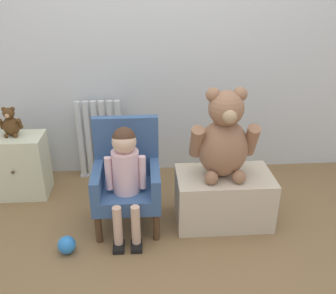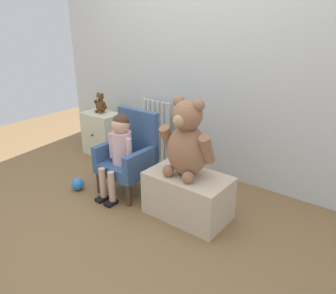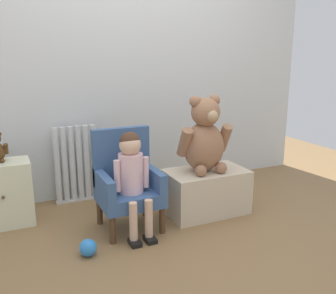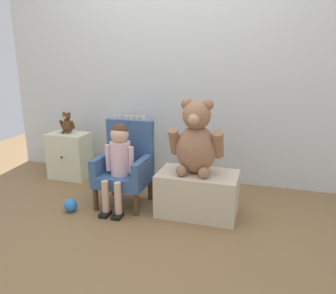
{
  "view_description": "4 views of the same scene",
  "coord_description": "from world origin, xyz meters",
  "px_view_note": "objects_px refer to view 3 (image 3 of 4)",
  "views": [
    {
      "loc": [
        -0.11,
        -1.62,
        1.56
      ],
      "look_at": [
        0.04,
        0.54,
        0.55
      ],
      "focal_mm": 40.0,
      "sensor_mm": 36.0,
      "label": 1
    },
    {
      "loc": [
        1.65,
        -1.33,
        1.46
      ],
      "look_at": [
        0.16,
        0.57,
        0.5
      ],
      "focal_mm": 35.0,
      "sensor_mm": 36.0,
      "label": 2
    },
    {
      "loc": [
        -1.04,
        -1.91,
        1.24
      ],
      "look_at": [
        0.09,
        0.54,
        0.57
      ],
      "focal_mm": 40.0,
      "sensor_mm": 36.0,
      "label": 3
    },
    {
      "loc": [
        0.9,
        -1.92,
        1.24
      ],
      "look_at": [
        0.16,
        0.52,
        0.54
      ],
      "focal_mm": 35.0,
      "sensor_mm": 36.0,
      "label": 4
    }
  ],
  "objects_px": {
    "small_dresser": "(3,194)",
    "child_figure": "(132,169)",
    "radiator": "(76,164)",
    "toy_ball": "(88,248)",
    "child_armchair": "(127,182)",
    "low_bench": "(206,192)",
    "large_teddy_bear": "(204,138)"
  },
  "relations": [
    {
      "from": "child_figure",
      "to": "low_bench",
      "type": "distance_m",
      "value": 0.72
    },
    {
      "from": "radiator",
      "to": "child_figure",
      "type": "xyz_separation_m",
      "value": [
        0.24,
        -0.76,
        0.15
      ]
    },
    {
      "from": "small_dresser",
      "to": "child_armchair",
      "type": "height_order",
      "value": "child_armchair"
    },
    {
      "from": "small_dresser",
      "to": "radiator",
      "type": "bearing_deg",
      "value": 22.47
    },
    {
      "from": "low_bench",
      "to": "child_armchair",
      "type": "bearing_deg",
      "value": 176.95
    },
    {
      "from": "low_bench",
      "to": "toy_ball",
      "type": "height_order",
      "value": "low_bench"
    },
    {
      "from": "small_dresser",
      "to": "large_teddy_bear",
      "type": "relative_size",
      "value": 0.81
    },
    {
      "from": "low_bench",
      "to": "large_teddy_bear",
      "type": "xyz_separation_m",
      "value": [
        -0.02,
        0.01,
        0.44
      ]
    },
    {
      "from": "child_armchair",
      "to": "child_figure",
      "type": "relative_size",
      "value": 0.99
    },
    {
      "from": "toy_ball",
      "to": "child_figure",
      "type": "bearing_deg",
      "value": 27.69
    },
    {
      "from": "radiator",
      "to": "child_figure",
      "type": "distance_m",
      "value": 0.81
    },
    {
      "from": "child_figure",
      "to": "large_teddy_bear",
      "type": "bearing_deg",
      "value": 7.89
    },
    {
      "from": "low_bench",
      "to": "child_figure",
      "type": "bearing_deg",
      "value": -172.89
    },
    {
      "from": "large_teddy_bear",
      "to": "toy_ball",
      "type": "relative_size",
      "value": 5.35
    },
    {
      "from": "child_armchair",
      "to": "large_teddy_bear",
      "type": "bearing_deg",
      "value": -2.62
    },
    {
      "from": "small_dresser",
      "to": "toy_ball",
      "type": "bearing_deg",
      "value": -57.27
    },
    {
      "from": "small_dresser",
      "to": "low_bench",
      "type": "bearing_deg",
      "value": -16.48
    },
    {
      "from": "radiator",
      "to": "large_teddy_bear",
      "type": "distance_m",
      "value": 1.13
    },
    {
      "from": "child_armchair",
      "to": "low_bench",
      "type": "bearing_deg",
      "value": -3.05
    },
    {
      "from": "low_bench",
      "to": "toy_ball",
      "type": "distance_m",
      "value": 1.06
    },
    {
      "from": "small_dresser",
      "to": "child_figure",
      "type": "xyz_separation_m",
      "value": [
        0.83,
        -0.52,
        0.23
      ]
    },
    {
      "from": "small_dresser",
      "to": "child_armchair",
      "type": "relative_size",
      "value": 0.67
    },
    {
      "from": "large_teddy_bear",
      "to": "toy_ball",
      "type": "xyz_separation_m",
      "value": [
        -0.99,
        -0.28,
        -0.56
      ]
    },
    {
      "from": "small_dresser",
      "to": "child_figure",
      "type": "distance_m",
      "value": 1.0
    },
    {
      "from": "child_armchair",
      "to": "low_bench",
      "type": "xyz_separation_m",
      "value": [
        0.65,
        -0.03,
        -0.16
      ]
    },
    {
      "from": "radiator",
      "to": "toy_ball",
      "type": "relative_size",
      "value": 5.95
    },
    {
      "from": "small_dresser",
      "to": "child_armchair",
      "type": "bearing_deg",
      "value": -25.9
    },
    {
      "from": "radiator",
      "to": "child_figure",
      "type": "bearing_deg",
      "value": -72.58
    },
    {
      "from": "radiator",
      "to": "toy_ball",
      "type": "distance_m",
      "value": 1.0
    },
    {
      "from": "child_armchair",
      "to": "toy_ball",
      "type": "xyz_separation_m",
      "value": [
        -0.37,
        -0.31,
        -0.28
      ]
    },
    {
      "from": "radiator",
      "to": "large_teddy_bear",
      "type": "bearing_deg",
      "value": -37.96
    },
    {
      "from": "large_teddy_bear",
      "to": "low_bench",
      "type": "bearing_deg",
      "value": -15.03
    }
  ]
}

